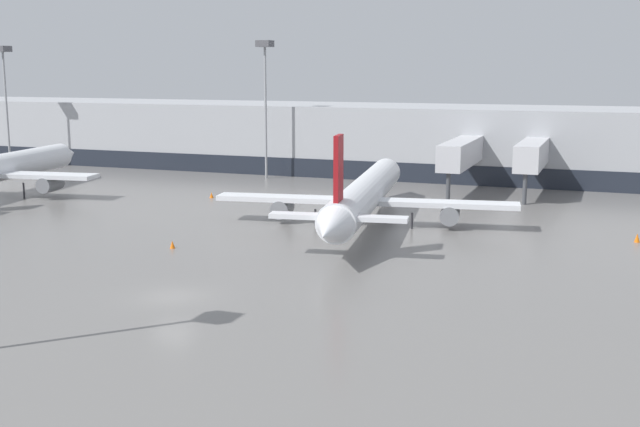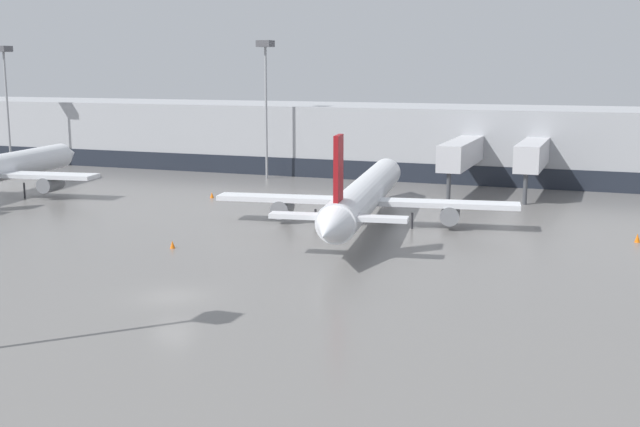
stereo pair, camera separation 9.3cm
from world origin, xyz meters
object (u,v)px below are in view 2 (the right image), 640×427
parked_jet_2 (365,195)px  traffic_cone_0 (212,195)px  traffic_cone_1 (637,238)px  apron_light_mast_2 (5,71)px  apron_light_mast_1 (266,69)px  traffic_cone_2 (172,244)px

parked_jet_2 → traffic_cone_0: parked_jet_2 is taller
traffic_cone_1 → apron_light_mast_2: bearing=165.4°
apron_light_mast_2 → traffic_cone_1: bearing=-14.6°
traffic_cone_0 → apron_light_mast_1: apron_light_mast_1 is taller
apron_light_mast_1 → traffic_cone_2: bearing=-76.3°
traffic_cone_1 → apron_light_mast_1: apron_light_mast_1 is taller
traffic_cone_0 → apron_light_mast_1: (-0.82, 16.35, 13.42)m
apron_light_mast_1 → apron_light_mast_2: size_ratio=1.02×
traffic_cone_2 → apron_light_mast_2: bearing=142.6°
traffic_cone_1 → traffic_cone_0: bearing=169.4°
traffic_cone_1 → apron_light_mast_2: apron_light_mast_2 is taller
traffic_cone_0 → traffic_cone_1: traffic_cone_1 is taller
traffic_cone_1 → apron_light_mast_1: size_ratio=0.04×
traffic_cone_0 → apron_light_mast_1: 21.16m
traffic_cone_0 → traffic_cone_1: size_ratio=0.82×
traffic_cone_2 → apron_light_mast_1: 42.73m
parked_jet_2 → apron_light_mast_1: 34.57m
apron_light_mast_2 → parked_jet_2: bearing=-20.6°
traffic_cone_1 → traffic_cone_2: bearing=-156.2°
traffic_cone_2 → traffic_cone_1: bearing=23.8°
traffic_cone_0 → apron_light_mast_2: 42.97m
parked_jet_2 → traffic_cone_0: size_ratio=63.35×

